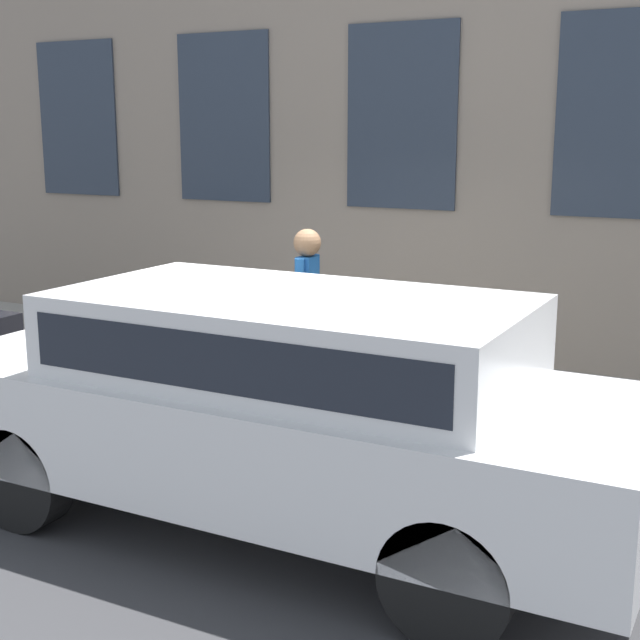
# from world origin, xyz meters

# --- Properties ---
(ground_plane) EXTENTS (80.00, 80.00, 0.00)m
(ground_plane) POSITION_xyz_m (0.00, 0.00, 0.00)
(ground_plane) COLOR #38383A
(sidewalk) EXTENTS (3.12, 60.00, 0.16)m
(sidewalk) POSITION_xyz_m (1.56, 0.00, 0.08)
(sidewalk) COLOR #9E9B93
(sidewalk) RESTS_ON ground_plane
(fire_hydrant) EXTENTS (0.37, 0.48, 0.74)m
(fire_hydrant) POSITION_xyz_m (0.52, -0.46, 0.53)
(fire_hydrant) COLOR gold
(fire_hydrant) RESTS_ON sidewalk
(person) EXTENTS (0.40, 0.27, 1.66)m
(person) POSITION_xyz_m (0.97, 0.06, 1.16)
(person) COLOR #232328
(person) RESTS_ON sidewalk
(parked_truck_white_near) EXTENTS (1.91, 5.04, 1.68)m
(parked_truck_white_near) POSITION_xyz_m (-1.43, -1.05, 0.98)
(parked_truck_white_near) COLOR black
(parked_truck_white_near) RESTS_ON ground_plane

